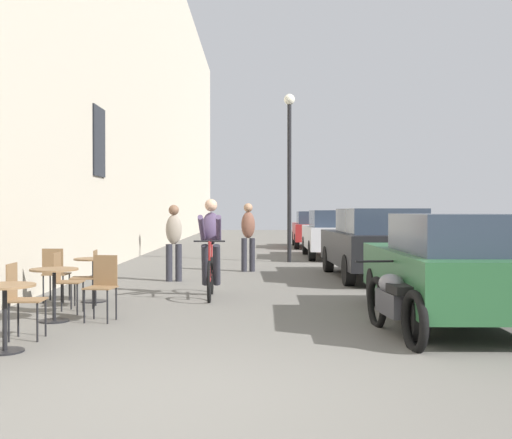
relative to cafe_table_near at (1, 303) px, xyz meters
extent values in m
plane|color=#5B5954|center=(2.02, -1.60, -0.52)|extent=(88.00, 88.00, 0.00)
cube|color=#B7AD99|center=(-1.43, 12.40, 6.09)|extent=(0.50, 68.00, 13.21)
cube|color=black|center=(-1.16, 8.76, 2.67)|extent=(0.04, 1.10, 1.70)
cylinder|color=black|center=(0.00, 0.00, -0.51)|extent=(0.40, 0.40, 0.02)
cylinder|color=black|center=(0.00, 0.00, -0.16)|extent=(0.05, 0.05, 0.67)
cylinder|color=brown|center=(0.00, 0.00, 0.19)|extent=(0.64, 0.64, 0.02)
cylinder|color=black|center=(0.15, 0.84, -0.30)|extent=(0.02, 0.02, 0.45)
cylinder|color=black|center=(0.17, 0.51, -0.30)|extent=(0.02, 0.02, 0.45)
cylinder|color=black|center=(-0.17, 0.82, -0.30)|extent=(0.02, 0.02, 0.45)
cylinder|color=black|center=(-0.15, 0.50, -0.30)|extent=(0.02, 0.02, 0.45)
cube|color=brown|center=(0.00, 0.67, -0.06)|extent=(0.40, 0.40, 0.02)
cube|color=brown|center=(-0.18, 0.66, 0.16)|extent=(0.03, 0.34, 0.42)
cylinder|color=black|center=(-0.07, 1.85, -0.51)|extent=(0.40, 0.40, 0.02)
cylinder|color=black|center=(-0.07, 1.85, -0.16)|extent=(0.05, 0.05, 0.67)
cylinder|color=brown|center=(-0.07, 1.85, 0.19)|extent=(0.64, 0.64, 0.02)
cylinder|color=black|center=(0.70, 1.67, -0.30)|extent=(0.02, 0.02, 0.45)
cylinder|color=black|center=(0.38, 1.71, -0.30)|extent=(0.02, 0.02, 0.45)
cylinder|color=black|center=(0.75, 1.99, -0.30)|extent=(0.02, 0.02, 0.45)
cylinder|color=black|center=(0.43, 2.03, -0.30)|extent=(0.02, 0.02, 0.45)
cube|color=brown|center=(0.56, 1.85, -0.06)|extent=(0.43, 0.43, 0.02)
cube|color=brown|center=(0.59, 2.03, 0.16)|extent=(0.34, 0.07, 0.42)
cylinder|color=black|center=(0.09, 2.70, -0.30)|extent=(0.02, 0.02, 0.45)
cylinder|color=black|center=(0.10, 2.37, -0.30)|extent=(0.02, 0.02, 0.45)
cylinder|color=black|center=(-0.23, 2.69, -0.30)|extent=(0.02, 0.02, 0.45)
cylinder|color=black|center=(-0.23, 2.37, -0.30)|extent=(0.02, 0.02, 0.45)
cube|color=brown|center=(-0.07, 2.53, -0.06)|extent=(0.38, 0.38, 0.02)
cube|color=brown|center=(-0.25, 2.53, 0.16)|extent=(0.02, 0.34, 0.42)
cylinder|color=black|center=(-0.01, 3.70, -0.51)|extent=(0.40, 0.40, 0.02)
cylinder|color=black|center=(-0.01, 3.70, -0.16)|extent=(0.05, 0.05, 0.67)
cylinder|color=brown|center=(-0.01, 3.70, 0.19)|extent=(0.64, 0.64, 0.02)
cylinder|color=black|center=(-0.78, 3.86, -0.30)|extent=(0.02, 0.02, 0.45)
cylinder|color=black|center=(-0.45, 3.85, -0.30)|extent=(0.02, 0.02, 0.45)
cylinder|color=black|center=(-0.78, 3.54, -0.30)|extent=(0.02, 0.02, 0.45)
cylinder|color=black|center=(-0.46, 3.53, -0.30)|extent=(0.02, 0.02, 0.45)
cube|color=brown|center=(-0.62, 3.70, -0.06)|extent=(0.39, 0.39, 0.02)
cube|color=brown|center=(-0.62, 3.52, 0.16)|extent=(0.34, 0.03, 0.42)
cylinder|color=black|center=(-0.15, 2.91, -0.30)|extent=(0.02, 0.02, 0.45)
cylinder|color=black|center=(-0.18, 3.23, -0.30)|extent=(0.02, 0.02, 0.45)
cylinder|color=black|center=(0.17, 2.95, -0.30)|extent=(0.02, 0.02, 0.45)
cylinder|color=black|center=(0.14, 3.27, -0.30)|extent=(0.02, 0.02, 0.45)
cube|color=brown|center=(-0.01, 3.09, -0.06)|extent=(0.42, 0.42, 0.02)
cube|color=brown|center=(0.17, 3.11, 0.16)|extent=(0.06, 0.34, 0.42)
torus|color=black|center=(1.90, 3.69, -0.19)|extent=(0.07, 0.71, 0.71)
torus|color=black|center=(1.87, 4.73, -0.19)|extent=(0.07, 0.71, 0.71)
cylinder|color=maroon|center=(1.87, 4.64, 0.09)|extent=(0.04, 0.22, 0.58)
cylinder|color=maroon|center=(1.89, 4.15, 0.43)|extent=(0.06, 0.83, 0.14)
cylinder|color=maroon|center=(1.90, 3.71, 0.14)|extent=(0.04, 0.09, 0.67)
cylinder|color=maroon|center=(1.89, 4.24, -0.15)|extent=(0.07, 1.00, 0.12)
cylinder|color=black|center=(1.90, 3.74, 0.48)|extent=(0.52, 0.04, 0.03)
ellipsoid|color=black|center=(1.88, 4.55, 0.41)|extent=(0.12, 0.24, 0.06)
ellipsoid|color=#4C3D5B|center=(1.88, 4.47, 0.68)|extent=(0.35, 0.36, 0.59)
sphere|color=tan|center=(1.88, 4.43, 1.08)|extent=(0.22, 0.22, 0.22)
cylinder|color=#26262D|center=(1.98, 4.40, 0.03)|extent=(0.14, 0.40, 0.75)
cylinder|color=#26262D|center=(1.78, 4.39, 0.03)|extent=(0.14, 0.40, 0.75)
cylinder|color=#4C3D5B|center=(2.03, 4.09, 0.68)|extent=(0.13, 0.75, 0.48)
cylinder|color=#4C3D5B|center=(1.75, 4.08, 0.68)|extent=(0.10, 0.75, 0.48)
cylinder|color=#26262D|center=(0.82, 6.71, -0.13)|extent=(0.14, 0.14, 0.79)
cylinder|color=#26262D|center=(1.02, 6.72, -0.13)|extent=(0.14, 0.14, 0.79)
ellipsoid|color=gray|center=(0.92, 6.72, 0.58)|extent=(0.35, 0.26, 0.63)
sphere|color=brown|center=(0.92, 6.72, 1.00)|extent=(0.22, 0.22, 0.22)
cylinder|color=#26262D|center=(2.58, 8.89, -0.11)|extent=(0.14, 0.14, 0.83)
cylinder|color=#26262D|center=(2.38, 8.86, -0.11)|extent=(0.14, 0.14, 0.83)
ellipsoid|color=brown|center=(2.48, 8.87, 0.63)|extent=(0.37, 0.29, 0.65)
sphere|color=#A57A5B|center=(2.48, 8.87, 1.06)|extent=(0.22, 0.22, 0.22)
cylinder|color=black|center=(3.64, 11.71, 1.78)|extent=(0.12, 0.12, 4.60)
sphere|color=silver|center=(3.64, 11.71, 4.22)|extent=(0.32, 0.32, 0.32)
cube|color=#23512D|center=(5.31, 1.88, 0.11)|extent=(1.76, 4.14, 0.67)
cube|color=#283342|center=(5.30, 1.39, 0.69)|extent=(1.46, 2.24, 0.50)
cylinder|color=black|center=(4.55, 3.25, -0.22)|extent=(0.20, 0.60, 0.59)
cylinder|color=black|center=(6.10, 3.22, -0.22)|extent=(0.20, 0.60, 0.59)
cylinder|color=black|center=(4.51, 0.53, -0.22)|extent=(0.20, 0.60, 0.59)
cube|color=black|center=(5.31, 7.37, 0.15)|extent=(1.92, 4.40, 0.71)
cube|color=#283342|center=(5.32, 6.85, 0.76)|extent=(1.58, 2.39, 0.53)
cylinder|color=black|center=(4.45, 8.78, -0.21)|extent=(0.22, 0.63, 0.63)
cylinder|color=black|center=(6.08, 8.83, -0.21)|extent=(0.22, 0.63, 0.63)
cylinder|color=black|center=(4.53, 5.91, -0.21)|extent=(0.22, 0.63, 0.63)
cylinder|color=black|center=(6.17, 5.96, -0.21)|extent=(0.22, 0.63, 0.63)
cube|color=#B7B7BC|center=(5.16, 13.56, 0.13)|extent=(1.81, 4.28, 0.69)
cube|color=#283342|center=(5.16, 13.05, 0.74)|extent=(1.51, 2.32, 0.52)
cylinder|color=black|center=(4.38, 14.97, -0.21)|extent=(0.21, 0.62, 0.61)
cylinder|color=black|center=(5.98, 14.95, -0.21)|extent=(0.21, 0.62, 0.61)
cylinder|color=black|center=(4.34, 12.16, -0.21)|extent=(0.21, 0.62, 0.61)
cylinder|color=black|center=(5.95, 12.14, -0.21)|extent=(0.21, 0.62, 0.61)
cube|color=maroon|center=(5.09, 19.26, 0.12)|extent=(1.83, 4.20, 0.68)
cube|color=#283342|center=(5.07, 18.76, 0.71)|extent=(1.50, 2.28, 0.50)
cylinder|color=black|center=(4.34, 20.65, -0.22)|extent=(0.21, 0.60, 0.60)
cylinder|color=black|center=(5.91, 20.61, -0.22)|extent=(0.21, 0.60, 0.60)
cylinder|color=black|center=(4.27, 17.91, -0.22)|extent=(0.21, 0.60, 0.60)
cylinder|color=black|center=(5.83, 17.87, -0.22)|extent=(0.21, 0.60, 0.60)
torus|color=black|center=(4.25, 1.55, -0.22)|extent=(0.15, 0.70, 0.69)
torus|color=black|center=(4.38, 0.11, -0.22)|extent=(0.16, 0.71, 0.70)
cube|color=#333338|center=(4.32, 0.83, -0.12)|extent=(0.31, 0.78, 0.28)
ellipsoid|color=#595960|center=(4.31, 0.93, 0.10)|extent=(0.33, 0.54, 0.24)
cube|color=black|center=(4.34, 0.55, 0.08)|extent=(0.28, 0.46, 0.10)
cylinder|color=black|center=(4.26, 1.45, 0.33)|extent=(0.62, 0.09, 0.03)
camera|label=1|loc=(2.67, -6.69, 0.98)|focal=44.33mm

